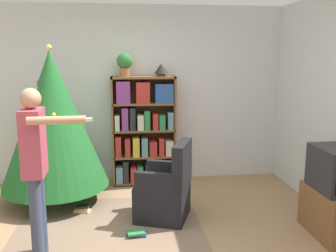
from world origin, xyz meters
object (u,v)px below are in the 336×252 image
object	(u,v)px
potted_plant	(125,63)
armchair	(166,192)
christmas_tree	(53,120)
table_lamp	(161,69)
standing_person	(36,160)
bookshelf	(144,131)

from	to	relation	value
potted_plant	armchair	bearing A→B (deg)	-71.12
christmas_tree	potted_plant	bearing A→B (deg)	33.86
table_lamp	armchair	bearing A→B (deg)	-93.36
standing_person	potted_plant	distance (m)	2.32
christmas_tree	table_lamp	xyz separation A→B (m)	(1.43, 0.61, 0.61)
christmas_tree	standing_person	xyz separation A→B (m)	(0.09, -1.39, -0.13)
bookshelf	standing_person	xyz separation A→B (m)	(-1.08, -1.99, 0.16)
table_lamp	potted_plant	bearing A→B (deg)	180.00
standing_person	table_lamp	distance (m)	2.52
bookshelf	standing_person	size ratio (longest dim) A/B	0.99
christmas_tree	armchair	world-z (taller)	christmas_tree
potted_plant	table_lamp	world-z (taller)	potted_plant
armchair	standing_person	world-z (taller)	standing_person
christmas_tree	armchair	xyz separation A→B (m)	(1.35, -0.68, -0.75)
potted_plant	standing_person	bearing A→B (deg)	-112.35
potted_plant	table_lamp	bearing A→B (deg)	0.00
christmas_tree	table_lamp	size ratio (longest dim) A/B	10.03
armchair	potted_plant	size ratio (longest dim) A/B	2.80
bookshelf	potted_plant	distance (m)	1.02
christmas_tree	table_lamp	distance (m)	1.67
bookshelf	standing_person	bearing A→B (deg)	-118.44
armchair	potted_plant	world-z (taller)	potted_plant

